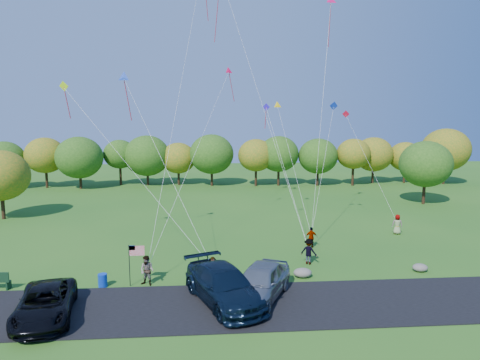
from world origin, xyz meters
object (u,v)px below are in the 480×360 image
(minivan_dark, at_px, (45,303))
(trash_barrel, at_px, (103,280))
(flyer_c, at_px, (309,251))
(flyer_e, at_px, (397,224))
(flyer_a, at_px, (213,271))
(minivan_navy, at_px, (224,285))
(flyer_b, at_px, (147,271))
(minivan_silver, at_px, (260,282))
(flyer_d, at_px, (311,237))

(minivan_dark, bearing_deg, trash_barrel, 54.52)
(flyer_c, distance_m, flyer_e, 11.85)
(flyer_a, xyz_separation_m, flyer_e, (16.22, 10.16, 0.02))
(minivan_navy, relative_size, flyer_b, 3.62)
(flyer_b, bearing_deg, trash_barrel, -155.32)
(flyer_b, height_order, flyer_c, flyer_b)
(minivan_silver, bearing_deg, minivan_dark, -145.66)
(flyer_d, xyz_separation_m, trash_barrel, (-14.42, -6.77, -0.42))
(minivan_silver, xyz_separation_m, flyer_a, (-2.58, 2.40, -0.17))
(flyer_a, bearing_deg, trash_barrel, 166.11)
(minivan_navy, xyz_separation_m, flyer_e, (15.69, 12.92, -0.15))
(minivan_silver, bearing_deg, flyer_c, 79.85)
(minivan_dark, relative_size, trash_barrel, 7.07)
(minivan_navy, relative_size, flyer_c, 3.66)
(minivan_navy, xyz_separation_m, flyer_a, (-0.54, 2.76, -0.16))
(flyer_a, bearing_deg, flyer_c, 12.14)
(flyer_d, bearing_deg, minivan_navy, 57.67)
(minivan_dark, height_order, flyer_c, flyer_c)
(minivan_silver, bearing_deg, flyer_e, 68.98)
(trash_barrel, bearing_deg, flyer_a, -0.86)
(minivan_navy, bearing_deg, flyer_d, 30.42)
(minivan_silver, bearing_deg, flyer_d, 87.07)
(minivan_navy, height_order, trash_barrel, minivan_navy)
(minivan_navy, bearing_deg, flyer_a, 78.40)
(minivan_dark, xyz_separation_m, flyer_b, (4.50, 4.12, 0.07))
(trash_barrel, bearing_deg, minivan_silver, -15.19)
(flyer_b, xyz_separation_m, flyer_c, (10.68, 2.98, -0.01))
(minivan_dark, xyz_separation_m, minivan_silver, (11.08, 1.56, 0.18))
(flyer_c, xyz_separation_m, flyer_e, (9.55, 7.02, -0.03))
(minivan_silver, bearing_deg, minivan_navy, -143.87)
(minivan_dark, xyz_separation_m, minivan_navy, (9.05, 1.21, 0.17))
(flyer_c, bearing_deg, minivan_navy, 75.98)
(minivan_dark, relative_size, flyer_c, 3.13)
(minivan_dark, height_order, flyer_b, flyer_b)
(minivan_navy, bearing_deg, flyer_b, 124.68)
(flyer_b, height_order, trash_barrel, flyer_b)
(flyer_c, relative_size, flyer_e, 1.03)
(flyer_b, distance_m, flyer_e, 22.57)
(flyer_e, bearing_deg, trash_barrel, 41.17)
(minivan_dark, distance_m, flyer_a, 9.39)
(flyer_b, relative_size, flyer_e, 1.05)
(trash_barrel, bearing_deg, flyer_d, 25.14)
(minivan_silver, relative_size, trash_barrel, 7.10)
(minivan_navy, bearing_deg, flyer_e, 16.82)
(minivan_silver, xyz_separation_m, trash_barrel, (-9.22, 2.50, -0.63))
(flyer_a, relative_size, flyer_e, 0.98)
(flyer_a, bearing_deg, minivan_dark, -168.06)
(minivan_dark, bearing_deg, flyer_a, 14.12)
(minivan_navy, height_order, minivan_silver, minivan_silver)
(flyer_b, bearing_deg, minivan_navy, -9.23)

